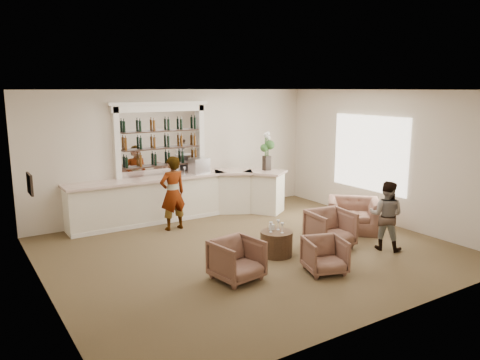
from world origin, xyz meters
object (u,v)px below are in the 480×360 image
at_px(sommelier, 173,193).
at_px(guest, 386,215).
at_px(armchair_far, 353,215).
at_px(espresso_machine, 199,166).
at_px(cocktail_table, 276,243).
at_px(bar_counter, 181,197).
at_px(armchair_center, 325,255).
at_px(armchair_right, 330,228).
at_px(flower_vase, 267,149).
at_px(armchair_left, 237,260).

distance_m(sommelier, guest, 4.85).
xyz_separation_m(armchair_far, espresso_machine, (-2.43, 3.18, 0.96)).
bearing_deg(cocktail_table, espresso_machine, 88.05).
distance_m(bar_counter, armchair_center, 4.74).
relative_size(sommelier, armchair_right, 2.04).
bearing_deg(espresso_machine, flower_vase, -23.11).
xyz_separation_m(cocktail_table, guest, (2.15, -0.92, 0.48)).
height_order(sommelier, armchair_right, sommelier).
distance_m(cocktail_table, armchair_center, 1.22).
distance_m(sommelier, flower_vase, 3.02).
distance_m(sommelier, armchair_far, 4.31).
xyz_separation_m(cocktail_table, armchair_far, (2.55, 0.38, 0.13)).
bearing_deg(cocktail_table, armchair_right, -7.46).
xyz_separation_m(armchair_left, armchair_center, (1.53, -0.59, -0.04)).
relative_size(cocktail_table, espresso_machine, 1.44).
bearing_deg(sommelier, flower_vase, -179.40).
bearing_deg(bar_counter, armchair_right, -64.61).
bearing_deg(cocktail_table, armchair_center, -79.96).
height_order(bar_counter, armchair_right, bar_counter).
bearing_deg(armchair_far, cocktail_table, -127.90).
xyz_separation_m(armchair_left, armchair_far, (3.87, 0.98, 0.01)).
bearing_deg(guest, armchair_far, -48.10).
height_order(sommelier, armchair_center, sommelier).
xyz_separation_m(bar_counter, cocktail_table, (0.44, -3.50, -0.32)).
distance_m(bar_counter, flower_vase, 2.64).
relative_size(bar_counter, cocktail_table, 8.74).
bearing_deg(armchair_far, sommelier, -170.11).
bearing_deg(sommelier, guest, 127.05).
bearing_deg(espresso_machine, cocktail_table, -96.61).
relative_size(cocktail_table, guest, 0.45).
bearing_deg(bar_counter, flower_vase, -12.83).
bearing_deg(bar_counter, sommelier, -127.63).
xyz_separation_m(armchair_right, armchair_far, (1.25, 0.55, -0.01)).
bearing_deg(bar_counter, armchair_center, -82.11).
bearing_deg(armchair_center, armchair_left, 177.19).
relative_size(cocktail_table, armchair_far, 0.56).
height_order(guest, flower_vase, flower_vase).
bearing_deg(bar_counter, armchair_left, -102.15).
xyz_separation_m(armchair_left, espresso_machine, (1.44, 4.16, 0.97)).
distance_m(armchair_left, armchair_far, 3.99).
bearing_deg(cocktail_table, armchair_left, -155.40).
bearing_deg(bar_counter, armchair_far, -46.24).
height_order(cocktail_table, sommelier, sommelier).
xyz_separation_m(cocktail_table, flower_vase, (1.88, 2.97, 1.48)).
distance_m(bar_counter, espresso_machine, 0.95).
bearing_deg(cocktail_table, bar_counter, 97.15).
bearing_deg(flower_vase, espresso_machine, 161.55).
bearing_deg(bar_counter, cocktail_table, -82.85).
relative_size(bar_counter, sommelier, 3.23).
height_order(armchair_left, armchair_center, armchair_left).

